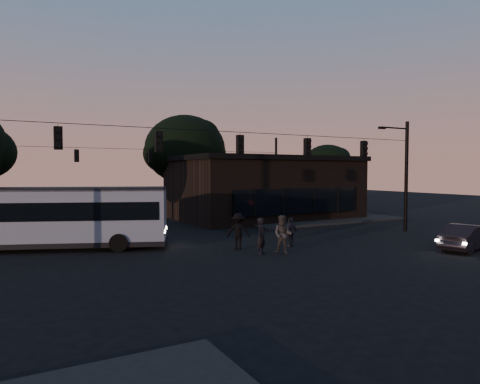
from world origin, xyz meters
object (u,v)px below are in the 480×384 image
bus (55,215)px  pedestrian_a (262,236)px  pedestrian_b (283,234)px  building (264,187)px  pedestrian_d (238,231)px  car (467,237)px  pedestrian_c (291,232)px

bus → pedestrian_a: 10.96m
pedestrian_b → building: bearing=113.6°
bus → pedestrian_d: bus is taller
car → pedestrian_a: (-10.02, 4.21, 0.23)m
bus → pedestrian_d: 9.71m
car → pedestrian_a: pedestrian_a is taller
bus → pedestrian_c: (11.36, -5.40, -1.04)m
pedestrian_c → pedestrian_d: bearing=-31.6°
building → pedestrian_d: building is taller
pedestrian_c → bus: bearing=-44.6°
pedestrian_b → pedestrian_d: bearing=175.5°
pedestrian_c → car: bearing=125.5°
building → pedestrian_a: bearing=-122.4°
pedestrian_c → pedestrian_d: 3.02m
pedestrian_d → pedestrian_b: bearing=149.6°
car → bus: bearing=46.8°
pedestrian_a → pedestrian_c: bearing=-7.3°
bus → pedestrian_a: bus is taller
car → pedestrian_b: (-9.02, 3.82, 0.28)m
car → pedestrian_b: bearing=53.4°
pedestrian_a → pedestrian_c: size_ratio=1.15×
pedestrian_d → bus: bearing=-3.0°
car → pedestrian_c: 9.14m
pedestrian_b → pedestrian_d: size_ratio=1.01×
building → pedestrian_b: (-7.97, -14.53, -1.75)m
bus → pedestrian_a: (8.80, -6.47, -0.92)m
pedestrian_d → building: bearing=-100.5°
bus → car: bearing=-7.8°
pedestrian_a → pedestrian_b: (1.01, -0.39, 0.05)m
building → pedestrian_c: building is taller
bus → pedestrian_b: 12.00m
building → pedestrian_c: bearing=-116.1°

